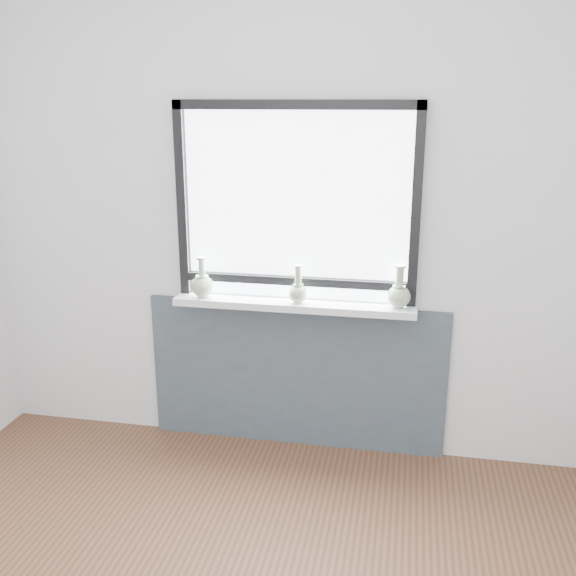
% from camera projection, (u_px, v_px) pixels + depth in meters
% --- Properties ---
extents(back_wall, '(3.60, 0.02, 2.60)m').
position_uv_depth(back_wall, '(297.00, 225.00, 3.46)').
color(back_wall, silver).
rests_on(back_wall, ground).
extents(apron_panel, '(1.70, 0.03, 0.86)m').
position_uv_depth(apron_panel, '(296.00, 375.00, 3.68)').
color(apron_panel, '#3F4D58').
rests_on(apron_panel, ground).
extents(windowsill, '(1.32, 0.18, 0.04)m').
position_uv_depth(windowsill, '(294.00, 304.00, 3.48)').
color(windowsill, silver).
rests_on(windowsill, apron_panel).
extents(window, '(1.30, 0.06, 1.05)m').
position_uv_depth(window, '(296.00, 200.00, 3.38)').
color(window, black).
rests_on(window, windowsill).
extents(vase_a, '(0.13, 0.13, 0.22)m').
position_uv_depth(vase_a, '(202.00, 284.00, 3.54)').
color(vase_a, '#A5C097').
rests_on(vase_a, windowsill).
extents(vase_b, '(0.11, 0.11, 0.21)m').
position_uv_depth(vase_b, '(298.00, 291.00, 3.43)').
color(vase_b, '#A5C097').
rests_on(vase_b, windowsill).
extents(vase_c, '(0.13, 0.13, 0.23)m').
position_uv_depth(vase_c, '(399.00, 294.00, 3.35)').
color(vase_c, '#A5C097').
rests_on(vase_c, windowsill).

